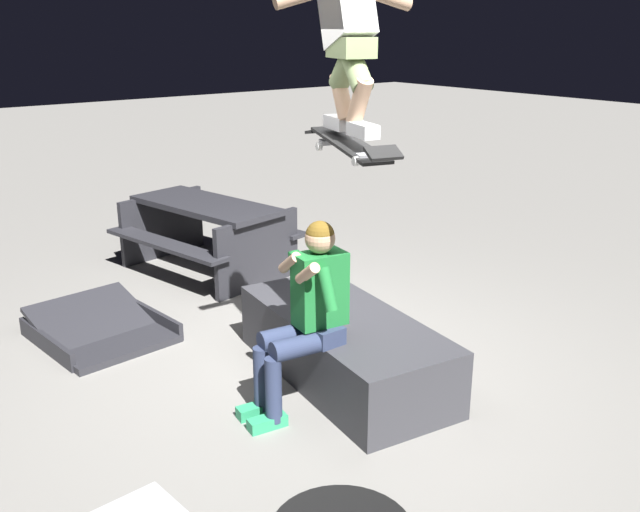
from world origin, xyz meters
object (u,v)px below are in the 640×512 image
Objects in this scene: ledge_box_main at (344,347)px; skater_airborne at (347,27)px; picnic_table_back at (207,225)px; person_sitting_on_ledge at (306,309)px; skateboard at (350,145)px; kicker_ramp at (101,332)px.

skater_airborne reaches higher than ledge_box_main.
skater_airborne is 3.72m from picnic_table_back.
ledge_box_main is at bearing -68.26° from person_sitting_on_ledge.
person_sitting_on_ledge is 1.28× the size of skateboard.
kicker_ramp is (2.15, 0.90, -1.77)m from skateboard.
skateboard is at bearing 167.81° from picnic_table_back.
skateboard is 2.93m from kicker_ramp.
person_sitting_on_ledge reaches higher than picnic_table_back.
person_sitting_on_ledge is 1.79m from skater_airborne.
skateboard reaches higher than ledge_box_main.
picnic_table_back reaches higher than ledge_box_main.
picnic_table_back is (3.06, -0.66, -2.01)m from skater_airborne.
skateboard is 0.89× the size of kicker_ramp.
skater_airborne is (-0.10, -0.24, 1.77)m from person_sitting_on_ledge.
picnic_table_back reaches higher than kicker_ramp.
picnic_table_back is at bearing -8.23° from ledge_box_main.
skater_airborne reaches higher than kicker_ramp.
person_sitting_on_ledge is at bearing 55.25° from skateboard.
ledge_box_main is at bearing -40.49° from skater_airborne.
ledge_box_main is 0.98× the size of picnic_table_back.
person_sitting_on_ledge is at bearing 163.08° from picnic_table_back.
skater_airborne is (-0.30, 0.26, 2.26)m from ledge_box_main.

